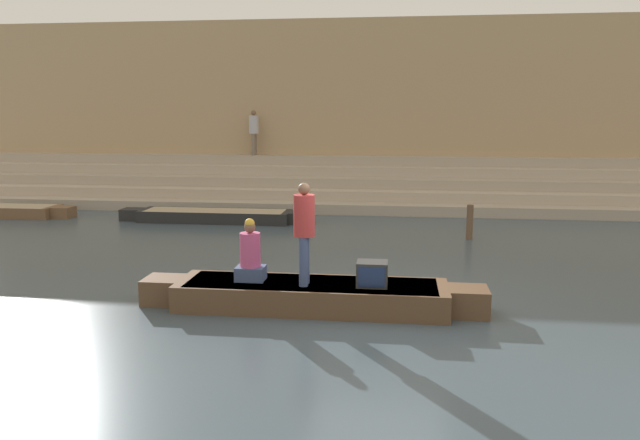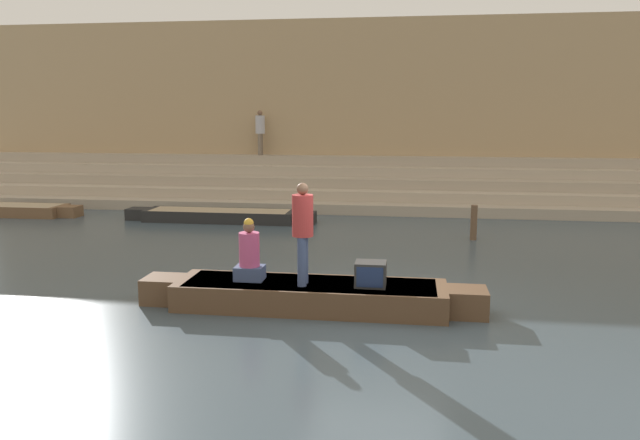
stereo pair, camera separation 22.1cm
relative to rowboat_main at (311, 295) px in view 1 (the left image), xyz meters
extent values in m
plane|color=#3D4C56|center=(1.16, 0.20, -0.25)|extent=(120.00, 120.00, 0.00)
cube|color=tan|center=(1.16, 11.86, -0.07)|extent=(36.00, 3.77, 0.35)
cube|color=#B2A28D|center=(1.16, 12.23, 0.27)|extent=(36.00, 3.02, 0.35)
cube|color=tan|center=(1.16, 12.61, 0.62)|extent=(36.00, 2.26, 0.35)
cube|color=#B2A28D|center=(1.16, 12.99, 0.97)|extent=(36.00, 1.51, 0.35)
cube|color=tan|center=(1.16, 13.36, 1.31)|extent=(36.00, 0.75, 0.35)
cube|color=tan|center=(1.16, 14.34, 3.19)|extent=(34.20, 1.20, 6.86)
cube|color=brown|center=(1.16, 13.72, 0.05)|extent=(34.20, 0.12, 0.60)
cube|color=brown|center=(0.00, 0.00, -0.02)|extent=(4.70, 1.23, 0.46)
cube|color=#2D2D2D|center=(0.00, 0.00, 0.19)|extent=(4.33, 1.13, 0.05)
cube|color=brown|center=(2.68, 0.00, -0.02)|extent=(0.66, 0.68, 0.46)
cube|color=brown|center=(-2.68, 0.00, -0.02)|extent=(0.66, 0.68, 0.46)
cylinder|color=olive|center=(-0.70, 0.72, 0.12)|extent=(2.31, 0.04, 0.04)
cylinder|color=#3D4C75|center=(-0.10, -0.03, 0.64)|extent=(0.15, 0.15, 0.85)
cylinder|color=#3D4C75|center=(-0.10, -0.23, 0.64)|extent=(0.15, 0.15, 0.85)
cylinder|color=#B23333|center=(-0.10, -0.13, 1.42)|extent=(0.36, 0.36, 0.71)
sphere|color=brown|center=(-0.10, -0.13, 1.87)|extent=(0.20, 0.20, 0.20)
cube|color=#3D4C75|center=(-1.08, 0.04, 0.34)|extent=(0.50, 0.40, 0.25)
cylinder|color=#C64C7F|center=(-1.08, 0.04, 0.76)|extent=(0.36, 0.36, 0.60)
sphere|color=brown|center=(-1.08, 0.04, 1.16)|extent=(0.20, 0.20, 0.20)
sphere|color=gold|center=(-1.08, 0.04, 1.23)|extent=(0.17, 0.17, 0.17)
cube|color=#2D2D2D|center=(1.06, -0.06, 0.43)|extent=(0.52, 0.44, 0.42)
cube|color=navy|center=(1.06, -0.28, 0.43)|extent=(0.44, 0.02, 0.34)
cube|color=black|center=(-4.21, 8.28, -0.07)|extent=(4.74, 1.14, 0.36)
cube|color=tan|center=(-4.21, 8.28, 0.08)|extent=(4.36, 1.04, 0.05)
cube|color=black|center=(-1.51, 8.28, -0.07)|extent=(0.66, 0.62, 0.36)
cube|color=black|center=(-6.91, 8.28, -0.07)|extent=(0.66, 0.62, 0.36)
cube|color=brown|center=(-9.32, 8.39, -0.07)|extent=(0.59, 0.62, 0.36)
cylinder|color=brown|center=(3.39, 6.48, 0.22)|extent=(0.18, 0.18, 0.94)
cylinder|color=#756656|center=(-4.12, 13.46, 1.90)|extent=(0.15, 0.15, 0.83)
cylinder|color=#756656|center=(-4.12, 13.26, 1.90)|extent=(0.15, 0.15, 0.83)
cylinder|color=#B2B2BC|center=(-4.12, 13.36, 2.66)|extent=(0.36, 0.36, 0.69)
sphere|color=brown|center=(-4.12, 13.36, 3.11)|extent=(0.20, 0.20, 0.20)
camera|label=1|loc=(1.47, -10.37, 3.14)|focal=35.00mm
camera|label=2|loc=(1.69, -10.34, 3.14)|focal=35.00mm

